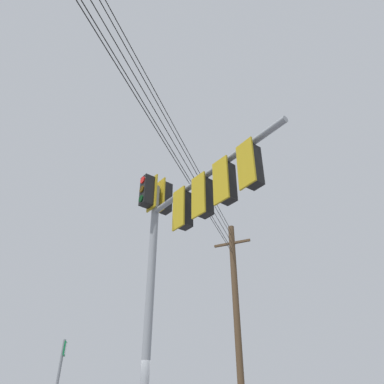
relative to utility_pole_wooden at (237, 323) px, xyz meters
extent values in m
cylinder|color=gray|center=(7.91, -7.07, -2.03)|extent=(0.20, 0.20, 6.99)
cylinder|color=gray|center=(10.11, -6.54, 0.66)|extent=(4.43, 1.20, 0.14)
cube|color=black|center=(7.84, -6.78, 1.21)|extent=(0.36, 0.36, 0.90)
cube|color=#B29319|center=(7.88, -6.95, 1.21)|extent=(0.44, 0.14, 1.04)
cylinder|color=red|center=(7.80, -6.62, 1.51)|extent=(0.20, 0.08, 0.20)
cylinder|color=#3C2703|center=(7.80, -6.62, 1.21)|extent=(0.20, 0.08, 0.20)
cylinder|color=black|center=(7.80, -6.62, 0.91)|extent=(0.20, 0.08, 0.20)
cube|color=black|center=(7.98, -7.36, 1.21)|extent=(0.36, 0.36, 0.90)
cube|color=#B29319|center=(7.94, -7.20, 1.21)|extent=(0.44, 0.14, 1.04)
cylinder|color=red|center=(8.02, -7.52, 1.51)|extent=(0.20, 0.08, 0.20)
cylinder|color=#3C2703|center=(8.02, -7.52, 1.21)|extent=(0.20, 0.08, 0.20)
cylinder|color=black|center=(8.02, -7.52, 0.91)|extent=(0.20, 0.08, 0.20)
cube|color=black|center=(9.22, -6.76, 0.11)|extent=(0.36, 0.36, 0.90)
cube|color=#B29319|center=(9.26, -6.92, 0.11)|extent=(0.44, 0.14, 1.04)
cylinder|color=red|center=(9.18, -6.60, 0.41)|extent=(0.20, 0.08, 0.20)
cylinder|color=#3C2703|center=(9.18, -6.60, 0.11)|extent=(0.20, 0.08, 0.20)
cylinder|color=black|center=(9.18, -6.60, -0.19)|extent=(0.20, 0.08, 0.20)
cube|color=black|center=(9.94, -6.58, 0.11)|extent=(0.37, 0.37, 0.90)
cube|color=#B29319|center=(9.99, -6.75, 0.11)|extent=(0.43, 0.15, 1.04)
cylinder|color=red|center=(9.90, -6.42, 0.41)|extent=(0.20, 0.08, 0.20)
cylinder|color=#3C2703|center=(9.90, -6.42, 0.11)|extent=(0.20, 0.08, 0.20)
cylinder|color=black|center=(9.90, -6.42, -0.19)|extent=(0.20, 0.08, 0.20)
cube|color=black|center=(10.66, -6.41, 0.11)|extent=(0.37, 0.37, 0.90)
cube|color=#B29319|center=(10.71, -6.57, 0.11)|extent=(0.44, 0.15, 1.04)
cylinder|color=red|center=(10.62, -6.25, 0.41)|extent=(0.20, 0.08, 0.20)
cylinder|color=#3C2703|center=(10.62, -6.25, 0.11)|extent=(0.20, 0.08, 0.20)
cylinder|color=black|center=(10.62, -6.25, -0.19)|extent=(0.20, 0.08, 0.20)
cube|color=black|center=(11.39, -6.23, 0.11)|extent=(0.36, 0.36, 0.90)
cube|color=#B29319|center=(11.42, -6.40, 0.11)|extent=(0.44, 0.13, 1.04)
cylinder|color=red|center=(11.35, -6.07, 0.41)|extent=(0.20, 0.07, 0.20)
cylinder|color=#3C2703|center=(11.35, -6.07, 0.11)|extent=(0.20, 0.07, 0.20)
cylinder|color=black|center=(11.35, -6.07, -0.19)|extent=(0.20, 0.07, 0.20)
cylinder|color=#4C3823|center=(0.00, 0.00, -0.11)|extent=(0.33, 0.33, 10.83)
cube|color=#4C3823|center=(0.00, 0.00, 4.28)|extent=(1.66, 1.46, 0.12)
cube|color=#0C7238|center=(6.07, -8.60, -2.62)|extent=(0.25, 0.09, 0.33)
cube|color=white|center=(6.08, -8.59, -2.62)|extent=(0.19, 0.06, 0.27)
cylinder|color=black|center=(8.70, -7.78, 3.35)|extent=(17.42, 15.58, 0.64)
cylinder|color=black|center=(8.70, -7.78, 3.55)|extent=(17.42, 15.58, 0.64)
cylinder|color=black|center=(8.70, -7.78, 3.97)|extent=(17.42, 15.58, 0.64)
cylinder|color=black|center=(8.70, -7.78, 4.41)|extent=(17.42, 15.58, 0.64)
cylinder|color=black|center=(8.70, -7.78, 4.73)|extent=(17.42, 15.58, 0.64)
camera|label=1|loc=(16.19, -9.66, -4.13)|focal=34.05mm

